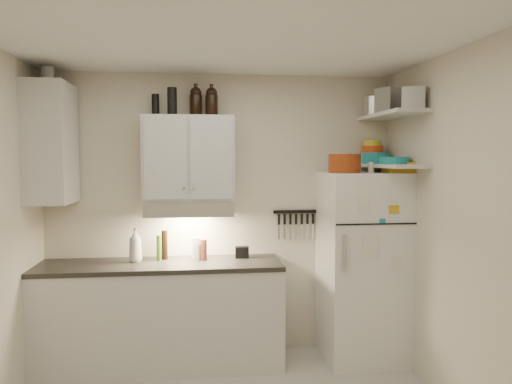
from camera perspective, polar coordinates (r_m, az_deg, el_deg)
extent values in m
cube|color=white|center=(3.25, -2.54, 17.83)|extent=(3.20, 3.00, 0.02)
cube|color=beige|center=(4.69, -3.96, -2.57)|extent=(3.20, 0.02, 2.60)
cube|color=beige|center=(3.69, 23.39, -4.64)|extent=(0.02, 3.00, 2.60)
cube|color=silver|center=(4.57, -10.80, -13.85)|extent=(2.10, 0.60, 0.88)
cube|color=#292723|center=(4.45, -10.87, -8.20)|extent=(2.10, 0.62, 0.04)
cube|color=silver|center=(4.48, -7.71, 3.83)|extent=(0.80, 0.33, 0.75)
cube|color=silver|center=(4.50, -22.40, 5.16)|extent=(0.33, 0.55, 1.00)
cube|color=silver|center=(4.44, -7.67, -1.80)|extent=(0.76, 0.46, 0.12)
cube|color=white|center=(4.66, 12.02, -8.30)|extent=(0.70, 0.68, 1.70)
cube|color=silver|center=(4.52, 15.25, 8.49)|extent=(0.30, 0.95, 0.03)
cube|color=silver|center=(4.50, 15.15, 2.90)|extent=(0.30, 0.95, 0.03)
cube|color=black|center=(4.75, 4.52, -2.25)|extent=(0.42, 0.02, 0.03)
cylinder|color=maroon|center=(4.38, 10.08, 3.23)|extent=(0.36, 0.36, 0.16)
cube|color=gold|center=(4.50, 15.98, 2.71)|extent=(0.25, 0.30, 0.09)
cylinder|color=silver|center=(4.50, 13.03, 2.76)|extent=(0.07, 0.07, 0.09)
cylinder|color=silver|center=(4.83, 13.57, 9.44)|extent=(0.32, 0.32, 0.18)
cube|color=#AAAAAD|center=(4.53, 15.18, 10.01)|extent=(0.27, 0.26, 0.21)
cube|color=#AAAAAD|center=(4.28, 17.52, 10.12)|extent=(0.24, 0.24, 0.18)
cylinder|color=teal|center=(4.79, 13.50, 3.78)|extent=(0.26, 0.26, 0.10)
cylinder|color=#CB3E13|center=(4.83, 13.12, 4.77)|extent=(0.21, 0.21, 0.06)
cylinder|color=gold|center=(4.83, 13.13, 5.45)|extent=(0.16, 0.16, 0.05)
cylinder|color=teal|center=(4.44, 15.48, 3.48)|extent=(0.26, 0.26, 0.06)
cylinder|color=black|center=(4.47, -9.57, 10.17)|extent=(0.09, 0.09, 0.24)
cylinder|color=black|center=(4.56, -11.41, 9.72)|extent=(0.08, 0.08, 0.19)
cylinder|color=silver|center=(4.62, -22.75, 12.22)|extent=(0.14, 0.14, 0.14)
imported|color=silver|center=(4.50, -13.63, -5.69)|extent=(0.16, 0.16, 0.33)
cylinder|color=#602A1D|center=(4.49, -6.01, -6.59)|extent=(0.07, 0.07, 0.19)
cylinder|color=#386519|center=(4.52, -11.03, -6.29)|extent=(0.06, 0.06, 0.23)
cylinder|color=black|center=(4.57, -10.40, -5.96)|extent=(0.07, 0.07, 0.26)
cylinder|color=silver|center=(4.50, -6.87, -6.46)|extent=(0.09, 0.09, 0.20)
cylinder|color=maroon|center=(4.54, -6.65, -6.82)|extent=(0.08, 0.08, 0.13)
cube|color=black|center=(4.58, -1.62, -6.88)|extent=(0.13, 0.09, 0.10)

